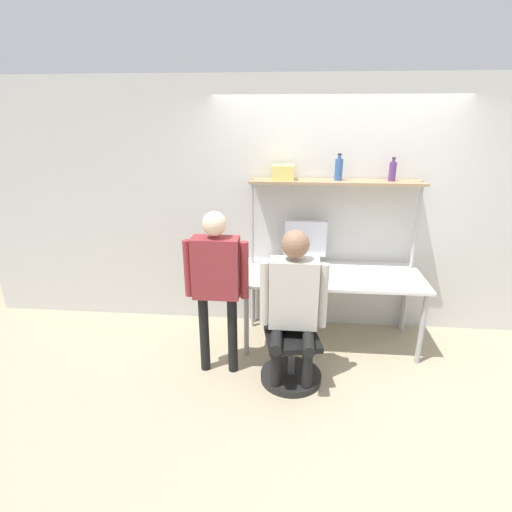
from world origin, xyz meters
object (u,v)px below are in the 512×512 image
(bottle_purple, at_px, (392,171))
(bottle_blue, at_px, (339,169))
(laptop, at_px, (286,272))
(office_chair, at_px, (291,351))
(person_standing, at_px, (216,275))
(cell_phone, at_px, (317,282))
(monitor, at_px, (305,241))
(person_seated, at_px, (294,297))
(storage_box, at_px, (283,172))

(bottle_purple, distance_m, bottle_blue, 0.52)
(laptop, bearing_deg, bottle_purple, 20.96)
(office_chair, bearing_deg, laptop, 97.49)
(office_chair, distance_m, person_standing, 0.98)
(cell_phone, height_order, bottle_blue, bottle_blue)
(laptop, relative_size, bottle_purple, 1.56)
(laptop, height_order, bottle_purple, bottle_purple)
(laptop, bearing_deg, monitor, 65.23)
(laptop, xyz_separation_m, bottle_blue, (0.49, 0.39, 0.96))
(monitor, relative_size, person_seated, 0.34)
(laptop, height_order, cell_phone, laptop)
(laptop, distance_m, storage_box, 1.01)
(person_standing, height_order, bottle_blue, bottle_blue)
(person_standing, relative_size, storage_box, 7.10)
(storage_box, bearing_deg, cell_phone, -52.77)
(laptop, height_order, person_standing, person_standing)
(monitor, relative_size, laptop, 1.36)
(monitor, relative_size, cell_phone, 3.25)
(monitor, height_order, bottle_purple, bottle_purple)
(bottle_purple, distance_m, storage_box, 1.07)
(bottle_purple, height_order, bottle_blue, bottle_blue)
(laptop, bearing_deg, cell_phone, -16.36)
(person_standing, bearing_deg, person_seated, -7.53)
(monitor, distance_m, laptop, 0.50)
(bottle_blue, xyz_separation_m, storage_box, (-0.55, -0.00, -0.04))
(cell_phone, bearing_deg, monitor, 102.24)
(person_seated, height_order, person_standing, person_standing)
(person_seated, relative_size, bottle_purple, 6.20)
(monitor, xyz_separation_m, bottle_purple, (0.82, -0.03, 0.75))
(bottle_blue, bearing_deg, person_standing, -142.12)
(person_seated, height_order, bottle_purple, bottle_purple)
(office_chair, distance_m, bottle_purple, 2.00)
(laptop, bearing_deg, person_seated, -82.32)
(person_seated, relative_size, bottle_blue, 5.46)
(bottle_purple, xyz_separation_m, bottle_blue, (-0.52, 0.00, 0.01))
(cell_phone, distance_m, person_standing, 1.00)
(office_chair, xyz_separation_m, bottle_purple, (0.94, 0.90, 1.51))
(bottle_purple, height_order, storage_box, bottle_purple)
(office_chair, bearing_deg, bottle_purple, 43.80)
(person_seated, relative_size, person_standing, 0.92)
(bottle_purple, bearing_deg, cell_phone, -146.25)
(bottle_purple, bearing_deg, office_chair, -136.20)
(cell_phone, xyz_separation_m, person_seated, (-0.22, -0.47, 0.06))
(laptop, distance_m, person_seated, 0.56)
(laptop, distance_m, cell_phone, 0.32)
(laptop, relative_size, storage_box, 1.63)
(laptop, bearing_deg, office_chair, -82.51)
(office_chair, distance_m, person_seated, 0.57)
(laptop, relative_size, office_chair, 0.39)
(cell_phone, distance_m, bottle_blue, 1.14)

